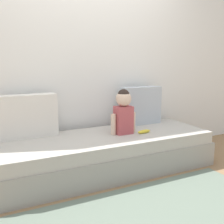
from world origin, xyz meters
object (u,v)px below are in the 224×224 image
Objects in this scene: toddler at (123,111)px; banana at (144,131)px; throw_pillow_left at (28,116)px; couch at (101,154)px; throw_pillow_right at (141,105)px.

banana is (0.21, -0.10, -0.23)m from toddler.
throw_pillow_left is at bearing 160.62° from banana.
toddler reaches higher than banana.
toddler is at bearing -1.45° from couch.
throw_pillow_left reaches higher than couch.
toddler reaches higher than throw_pillow_right.
throw_pillow_left is 1.25m from banana.
couch is at bearing 167.82° from banana.
throw_pillow_right reaches higher than banana.
couch is 4.22× the size of throw_pillow_left.
throw_pillow_right is 0.52m from toddler.
throw_pillow_right reaches higher than couch.
toddler is at bearing -142.96° from throw_pillow_right.
couch is at bearing -24.07° from throw_pillow_left.
throw_pillow_left is 1.00m from toddler.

